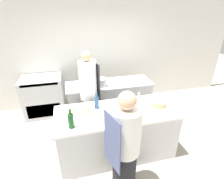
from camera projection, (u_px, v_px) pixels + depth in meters
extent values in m
plane|color=#A89E8E|center=(116.00, 151.00, 3.37)|extent=(16.00, 16.00, 0.00)
cube|color=silver|center=(96.00, 53.00, 4.63)|extent=(8.00, 0.06, 2.80)
cube|color=silver|center=(117.00, 133.00, 3.19)|extent=(2.02, 0.85, 0.86)
cube|color=white|center=(117.00, 112.00, 2.99)|extent=(2.10, 0.88, 0.04)
cube|color=silver|center=(110.00, 101.00, 4.28)|extent=(1.93, 0.65, 0.86)
cube|color=silver|center=(109.00, 84.00, 4.08)|extent=(2.01, 0.68, 0.04)
cube|color=silver|center=(44.00, 96.00, 4.37)|extent=(0.95, 0.69, 0.98)
cube|color=black|center=(44.00, 111.00, 4.16)|extent=(0.76, 0.01, 0.34)
cube|color=black|center=(39.00, 85.00, 3.87)|extent=(0.80, 0.01, 0.06)
cylinder|color=black|center=(124.00, 170.00, 2.52)|extent=(0.34, 0.34, 0.76)
cylinder|color=white|center=(126.00, 131.00, 2.22)|extent=(0.40, 0.40, 0.66)
cube|color=#4C567F|center=(112.00, 142.00, 2.16)|extent=(0.12, 0.37, 0.78)
sphere|color=tan|center=(127.00, 101.00, 2.03)|extent=(0.23, 0.23, 0.23)
cylinder|color=black|center=(90.00, 115.00, 3.74)|extent=(0.29, 0.29, 0.83)
cylinder|color=white|center=(88.00, 81.00, 3.39)|extent=(0.34, 0.34, 0.78)
cube|color=#2D2D33|center=(96.00, 84.00, 3.52)|extent=(0.10, 0.31, 0.88)
sphere|color=tan|center=(86.00, 56.00, 3.18)|extent=(0.20, 0.20, 0.20)
cylinder|color=silver|center=(138.00, 102.00, 3.08)|extent=(0.08, 0.08, 0.19)
cylinder|color=silver|center=(139.00, 95.00, 3.02)|extent=(0.04, 0.04, 0.08)
cylinder|color=#2D5175|center=(97.00, 103.00, 3.03)|extent=(0.08, 0.08, 0.21)
cylinder|color=#2D5175|center=(96.00, 95.00, 2.97)|extent=(0.04, 0.04, 0.08)
cylinder|color=#19471E|center=(71.00, 121.00, 2.54)|extent=(0.09, 0.09, 0.23)
cylinder|color=#19471E|center=(70.00, 112.00, 2.47)|extent=(0.04, 0.04, 0.09)
cylinder|color=white|center=(114.00, 116.00, 2.79)|extent=(0.26, 0.26, 0.07)
cylinder|color=#B7BABC|center=(147.00, 107.00, 3.04)|extent=(0.16, 0.16, 0.06)
cylinder|color=tan|center=(159.00, 104.00, 3.13)|extent=(0.26, 0.26, 0.08)
cube|color=tan|center=(82.00, 111.00, 2.98)|extent=(0.41, 0.23, 0.01)
cylinder|color=silver|center=(101.00, 82.00, 3.87)|extent=(0.24, 0.24, 0.19)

